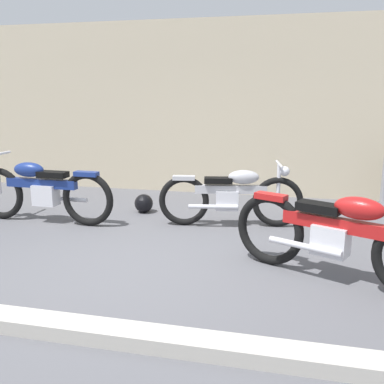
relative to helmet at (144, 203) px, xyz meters
name	(u,v)px	position (x,y,z in m)	size (l,w,h in m)	color
ground_plane	(135,264)	(0.60, -2.05, -0.15)	(40.00, 40.00, 0.00)	#56565B
building_wall	(203,109)	(0.60, 1.72, 1.42)	(18.00, 0.30, 3.13)	beige
curb_strip	(68,328)	(0.60, -3.52, -0.09)	(18.00, 0.24, 0.12)	#B7B2A8
helmet	(144,203)	(0.00, 0.00, 0.00)	(0.29, 0.29, 0.29)	black
motorcycle_blue	(41,190)	(-1.26, -0.83, 0.33)	(2.20, 0.61, 0.99)	black
motorcycle_silver	(232,196)	(1.44, -0.40, 0.29)	(2.01, 0.63, 0.91)	black
motorcycle_red	(338,235)	(2.71, -2.02, 0.34)	(2.07, 1.12, 1.00)	black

